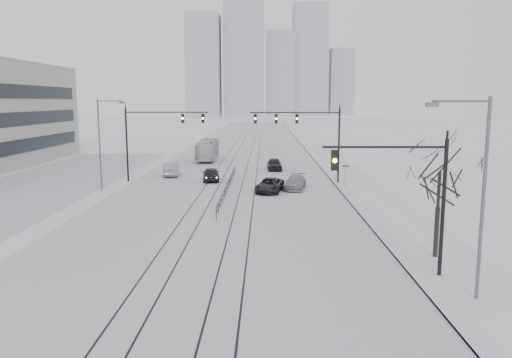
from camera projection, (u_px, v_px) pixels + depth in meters
name	position (u px, v px, depth m)	size (l,w,h in m)	color
ground	(172.00, 330.00, 19.39)	(500.00, 500.00, 0.00)	silver
road	(242.00, 157.00, 78.65)	(22.00, 260.00, 0.02)	silver
sidewalk_east	(328.00, 157.00, 78.40)	(5.00, 260.00, 0.16)	silver
curb	(312.00, 157.00, 78.45)	(0.10, 260.00, 0.12)	gray
parking_strip	(48.00, 183.00, 54.31)	(14.00, 60.00, 0.03)	silver
tram_rails	(234.00, 176.00, 58.89)	(5.30, 180.00, 0.01)	black
skyline	(268.00, 62.00, 284.83)	(96.00, 48.00, 72.00)	#A1A5B1
traffic_mast_near	(411.00, 189.00, 24.41)	(6.10, 0.37, 7.00)	black
traffic_mast_ne	(308.00, 130.00, 52.92)	(9.60, 0.37, 8.00)	black
traffic_mast_nw	(154.00, 131.00, 54.23)	(9.10, 0.37, 8.00)	black
street_light_east	(477.00, 186.00, 21.32)	(2.73, 0.25, 9.00)	#595B60
street_light_west	(102.00, 138.00, 48.42)	(2.73, 0.25, 9.00)	#595B60
bare_tree	(439.00, 180.00, 27.35)	(4.40, 4.40, 6.10)	black
median_fence	(228.00, 186.00, 48.94)	(0.06, 24.00, 1.00)	black
street_sign	(345.00, 173.00, 50.54)	(0.70, 0.06, 2.40)	#595B60
sedan_sb_inner	(211.00, 174.00, 55.35)	(1.79, 4.46, 1.52)	black
sedan_sb_outer	(171.00, 169.00, 59.13)	(1.67, 4.78, 1.57)	#9A9DA2
sedan_nb_front	(270.00, 185.00, 48.51)	(2.24, 4.86, 1.35)	black
sedan_nb_right	(295.00, 183.00, 50.20)	(1.89, 4.65, 1.35)	#919498
sedan_nb_far	(275.00, 164.00, 64.05)	(1.80, 4.47, 1.52)	black
box_truck	(208.00, 150.00, 74.71)	(2.54, 10.86, 3.02)	silver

